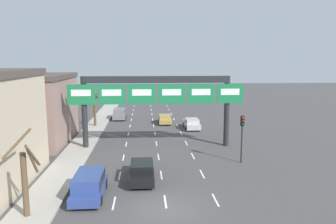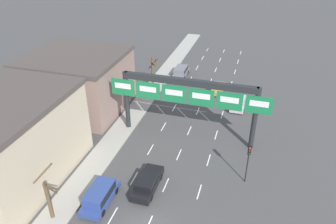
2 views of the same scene
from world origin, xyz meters
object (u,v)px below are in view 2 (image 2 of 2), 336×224
at_px(sign_gantry, 188,95).
at_px(traffic_light_near_gantry, 249,157).
at_px(car_silver, 238,102).
at_px(suv_blue, 100,195).
at_px(car_gold, 218,88).
at_px(suv_grey, 181,71).
at_px(tree_bare_closest, 153,71).
at_px(tree_bare_second, 48,196).
at_px(car_black, 147,182).

relative_size(sign_gantry, traffic_light_near_gantry, 4.24).
xyz_separation_m(car_silver, traffic_light_near_gantry, (2.26, -14.99, 2.32)).
distance_m(suv_blue, car_silver, 23.73).
bearing_deg(car_gold, car_silver, -49.21).
bearing_deg(car_silver, suv_grey, 141.97).
height_order(car_silver, tree_bare_closest, tree_bare_closest).
bearing_deg(suv_grey, tree_bare_second, -95.31).
xyz_separation_m(sign_gantry, traffic_light_near_gantry, (7.30, -5.87, -2.61)).
distance_m(suv_blue, car_gold, 26.27).
height_order(sign_gantry, tree_bare_second, sign_gantry).
xyz_separation_m(suv_blue, car_gold, (6.68, 25.41, -0.22)).
bearing_deg(car_silver, tree_bare_closest, 169.89).
xyz_separation_m(car_black, traffic_light_near_gantry, (8.82, 3.63, 2.27)).
bearing_deg(car_black, traffic_light_near_gantry, 22.33).
distance_m(car_black, car_silver, 19.73).
height_order(car_gold, tree_bare_second, tree_bare_second).
height_order(suv_blue, traffic_light_near_gantry, traffic_light_near_gantry).
height_order(car_black, suv_blue, suv_blue).
bearing_deg(tree_bare_closest, traffic_light_near_gantry, -48.49).
bearing_deg(suv_blue, traffic_light_near_gantry, 27.89).
relative_size(car_black, tree_bare_second, 0.98).
height_order(car_silver, traffic_light_near_gantry, traffic_light_near_gantry).
height_order(suv_blue, tree_bare_second, tree_bare_second).
xyz_separation_m(suv_blue, traffic_light_near_gantry, (12.31, 6.52, 2.13)).
bearing_deg(car_black, car_silver, 70.58).
bearing_deg(suv_grey, suv_blue, -89.80).
height_order(suv_blue, tree_bare_closest, tree_bare_closest).
xyz_separation_m(sign_gantry, car_black, (-1.53, -9.50, -4.88)).
relative_size(suv_grey, car_silver, 0.96).
height_order(suv_grey, tree_bare_closest, tree_bare_closest).
height_order(sign_gantry, suv_blue, sign_gantry).
distance_m(car_black, tree_bare_closest, 22.03).
xyz_separation_m(car_gold, traffic_light_near_gantry, (5.63, -18.89, 2.35)).
xyz_separation_m(car_silver, tree_bare_closest, (-13.06, 2.33, 2.21)).
xyz_separation_m(suv_grey, car_silver, (10.15, -7.94, -0.17)).
xyz_separation_m(car_black, suv_grey, (-3.59, 26.55, 0.12)).
distance_m(car_black, suv_grey, 26.79).
distance_m(car_silver, traffic_light_near_gantry, 15.33).
relative_size(suv_grey, car_gold, 1.05).
xyz_separation_m(car_gold, tree_bare_second, (-9.77, -28.16, 1.80)).
bearing_deg(suv_grey, tree_bare_closest, -117.48).
xyz_separation_m(suv_grey, tree_bare_second, (-2.99, -32.19, 1.59)).
bearing_deg(sign_gantry, traffic_light_near_gantry, -38.83).
bearing_deg(suv_grey, car_black, -82.31).
xyz_separation_m(suv_blue, car_silver, (10.05, 21.50, -0.19)).
bearing_deg(suv_blue, car_black, 39.67).
bearing_deg(car_silver, tree_bare_second, -118.44).
relative_size(car_gold, car_silver, 0.91).
bearing_deg(sign_gantry, car_gold, 82.73).
xyz_separation_m(car_gold, car_silver, (3.37, -3.91, 0.04)).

